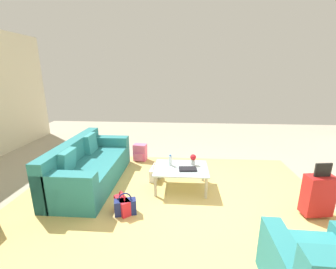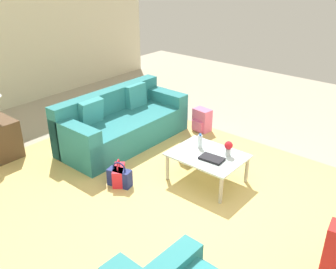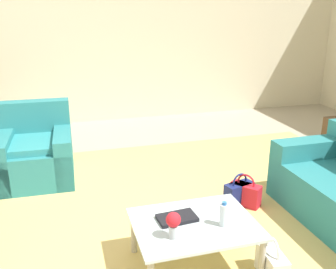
% 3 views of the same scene
% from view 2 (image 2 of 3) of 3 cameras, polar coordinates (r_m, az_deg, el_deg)
% --- Properties ---
extents(ground_plane, '(12.00, 12.00, 0.00)m').
position_cam_2_polar(ground_plane, '(4.69, 6.39, -11.18)').
color(ground_plane, '#A89E89').
extents(area_rug, '(5.20, 4.40, 0.01)m').
position_cam_2_polar(area_rug, '(4.84, -0.92, -9.56)').
color(area_rug, tan).
rests_on(area_rug, ground).
extents(couch, '(0.94, 2.17, 0.84)m').
position_cam_2_polar(couch, '(6.18, -7.26, 1.55)').
color(couch, teal).
rests_on(couch, ground).
extents(coffee_table, '(0.96, 0.74, 0.41)m').
position_cam_2_polar(coffee_table, '(5.03, 6.03, -3.53)').
color(coffee_table, silver).
rests_on(coffee_table, ground).
extents(water_bottle, '(0.06, 0.06, 0.20)m').
position_cam_2_polar(water_bottle, '(5.13, 4.89, -1.02)').
color(water_bottle, silver).
rests_on(water_bottle, coffee_table).
extents(coffee_table_book, '(0.32, 0.21, 0.03)m').
position_cam_2_polar(coffee_table_book, '(4.88, 6.69, -3.65)').
color(coffee_table_book, black).
rests_on(coffee_table_book, coffee_table).
extents(flower_vase, '(0.11, 0.11, 0.21)m').
position_cam_2_polar(flower_vase, '(4.96, 9.19, -1.91)').
color(flower_vase, '#B2B7BC').
rests_on(flower_vase, coffee_table).
extents(handbag_red, '(0.31, 0.34, 0.36)m').
position_cam_2_polar(handbag_red, '(5.11, -7.50, -6.08)').
color(handbag_red, red).
rests_on(handbag_red, ground).
extents(handbag_white, '(0.17, 0.33, 0.36)m').
position_cam_2_polar(handbag_white, '(5.62, 3.26, -2.72)').
color(handbag_white, white).
rests_on(handbag_white, ground).
extents(handbag_navy, '(0.35, 0.22, 0.36)m').
position_cam_2_polar(handbag_navy, '(5.05, -7.38, -6.46)').
color(handbag_navy, navy).
rests_on(handbag_navy, ground).
extents(backpack_pink, '(0.32, 0.28, 0.40)m').
position_cam_2_polar(backpack_pink, '(6.56, 5.16, 2.16)').
color(backpack_pink, pink).
rests_on(backpack_pink, ground).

